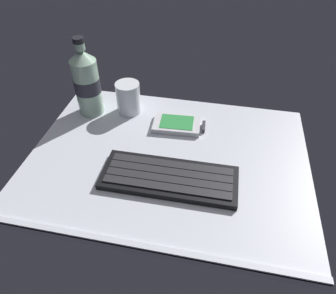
# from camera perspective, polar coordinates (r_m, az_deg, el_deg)

# --- Properties ---
(ground_plane) EXTENTS (0.64, 0.48, 0.03)m
(ground_plane) POSITION_cam_1_polar(r_m,az_deg,el_deg) (0.72, -0.04, -2.47)
(ground_plane) COLOR silver
(keyboard) EXTENTS (0.29, 0.11, 0.02)m
(keyboard) POSITION_cam_1_polar(r_m,az_deg,el_deg) (0.66, 0.22, -5.68)
(keyboard) COLOR black
(keyboard) RESTS_ON ground_plane
(handheld_device) EXTENTS (0.13, 0.08, 0.02)m
(handheld_device) POSITION_cam_1_polar(r_m,az_deg,el_deg) (0.80, 2.11, 4.19)
(handheld_device) COLOR silver
(handheld_device) RESTS_ON ground_plane
(juice_cup) EXTENTS (0.06, 0.06, 0.09)m
(juice_cup) POSITION_cam_1_polar(r_m,az_deg,el_deg) (0.84, -7.32, 8.81)
(juice_cup) COLOR silver
(juice_cup) RESTS_ON ground_plane
(water_bottle) EXTENTS (0.07, 0.07, 0.21)m
(water_bottle) POSITION_cam_1_polar(r_m,az_deg,el_deg) (0.83, -14.80, 11.48)
(water_bottle) COLOR #9EC1A8
(water_bottle) RESTS_ON ground_plane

